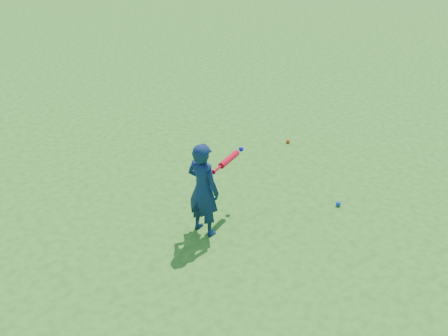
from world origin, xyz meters
name	(u,v)px	position (x,y,z in m)	size (l,w,h in m)	color
ground	(140,224)	(0.00, 0.00, 0.00)	(80.00, 80.00, 0.00)	#276C19
child	(203,189)	(0.62, -0.57, 0.62)	(0.45, 0.30, 1.24)	#0E2144
ground_ball_red	(288,141)	(3.10, 0.76, 0.03)	(0.06, 0.06, 0.06)	red
ground_ball_blue	(338,204)	(2.45, -1.10, 0.03)	(0.07, 0.07, 0.07)	#0C39CF
bat_swing	(230,158)	(1.15, -0.36, 0.79)	(0.68, 0.37, 0.08)	red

